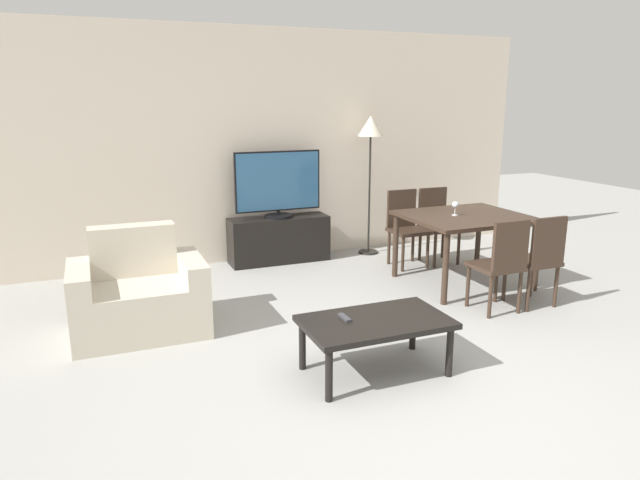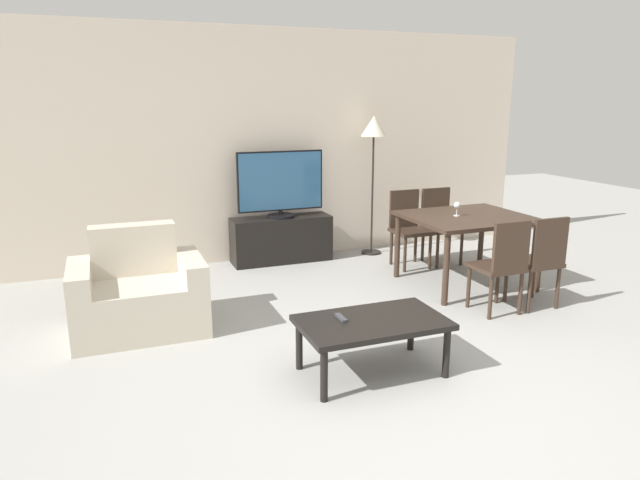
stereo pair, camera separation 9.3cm
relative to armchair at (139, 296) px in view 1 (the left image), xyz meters
The scene contains 14 objects.
ground_plane 2.51m from the armchair, 50.00° to the right, with size 18.00×18.00×0.00m, color #9E9E99.
wall_back 2.64m from the armchair, 48.69° to the left, with size 7.02×0.06×2.70m.
armchair is the anchor object (origin of this frame).
tv_stand 2.34m from the armchair, 42.12° to the left, with size 1.18×0.37×0.54m.
tv 2.42m from the armchair, 42.07° to the left, with size 1.03×0.32×0.78m.
coffee_table 2.04m from the armchair, 43.80° to the right, with size 1.02×0.60×0.40m.
dining_table 3.29m from the armchair, ahead, with size 1.21×1.07×0.73m.
dining_chair_near 3.17m from the armchair, 14.45° to the right, with size 0.40×0.40×0.87m.
dining_chair_far 3.60m from the armchair, 14.36° to the left, with size 0.40×0.40×0.87m.
dining_chair_near_right 3.58m from the armchair, 12.76° to the right, with size 0.40×0.40×0.87m.
dining_chair_far_left 3.19m from the armchair, 16.25° to the left, with size 0.40×0.40×0.87m.
floor_lamp 3.47m from the armchair, 27.56° to the left, with size 0.31×0.31×1.70m.
remote_primary 1.84m from the armchair, 46.17° to the right, with size 0.04×0.15×0.02m.
wine_glass_left 3.20m from the armchair, ahead, with size 0.07×0.07×0.15m.
Camera 1 is at (-1.88, -2.81, 1.90)m, focal length 32.00 mm.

